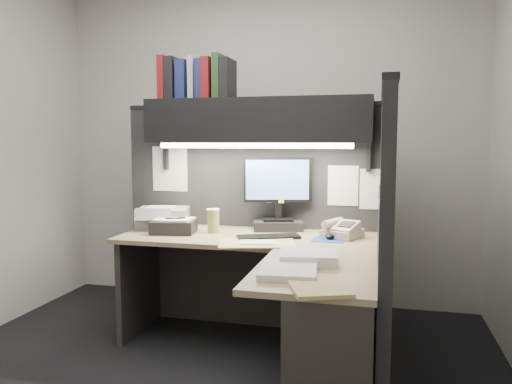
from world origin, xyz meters
TOP-DOWN VIEW (x-y plane):
  - floor at (0.00, 0.00)m, footprint 3.50×3.50m
  - wall_back at (0.00, 1.50)m, footprint 3.50×0.04m
  - wall_front at (0.00, -1.50)m, footprint 3.50×0.04m
  - partition_back at (0.03, 0.93)m, footprint 1.90×0.06m
  - partition_right at (0.98, 0.18)m, footprint 0.06×1.50m
  - desk at (0.43, -0.00)m, footprint 1.70×1.53m
  - overhead_shelf at (0.12, 0.75)m, footprint 1.55×0.34m
  - task_light_tube at (0.12, 0.61)m, footprint 1.32×0.04m
  - monitor at (0.25, 0.82)m, footprint 0.47×0.29m
  - keyboard at (0.26, 0.50)m, footprint 0.43×0.29m
  - mousepad at (0.64, 0.55)m, footprint 0.20×0.19m
  - mouse at (0.65, 0.57)m, footprint 0.09×0.11m
  - telephone at (0.72, 0.65)m, footprint 0.29×0.30m
  - coffee_cup at (-0.16, 0.61)m, footprint 0.10×0.10m
  - printer at (-0.58, 0.72)m, footprint 0.42×0.38m
  - notebook_stack at (-0.42, 0.55)m, footprint 0.33×0.29m
  - open_folder at (0.22, 0.32)m, footprint 0.54×0.43m
  - paper_stack_a at (0.60, -0.08)m, footprint 0.33×0.29m
  - paper_stack_b at (0.54, -0.32)m, footprint 0.30×0.36m
  - manila_stack at (0.70, -0.53)m, footprint 0.33×0.37m
  - binder_row at (-0.32, 0.75)m, footprint 0.52×0.24m
  - pinned_papers at (0.42, 0.56)m, footprint 1.76×1.31m

SIDE VIEW (x-z plane):
  - floor at x=0.00m, z-range 0.00..0.00m
  - desk at x=0.43m, z-range 0.08..0.81m
  - mousepad at x=0.64m, z-range 0.73..0.73m
  - open_folder at x=0.22m, z-range 0.73..0.74m
  - manila_stack at x=0.70m, z-range 0.73..0.75m
  - keyboard at x=0.26m, z-range 0.73..0.75m
  - paper_stack_b at x=0.54m, z-range 0.73..0.76m
  - mouse at x=0.65m, z-range 0.73..0.77m
  - paper_stack_a at x=0.60m, z-range 0.73..0.79m
  - notebook_stack at x=-0.42m, z-range 0.73..0.82m
  - telephone at x=0.72m, z-range 0.73..0.82m
  - partition_back at x=0.03m, z-range 0.00..1.60m
  - partition_right at x=0.98m, z-range 0.00..1.60m
  - printer at x=-0.58m, z-range 0.73..0.87m
  - coffee_cup at x=-0.16m, z-range 0.73..0.89m
  - monitor at x=0.25m, z-range 0.68..1.20m
  - pinned_papers at x=0.42m, z-range 0.80..1.31m
  - task_light_tube at x=0.12m, z-range 1.31..1.35m
  - wall_back at x=0.00m, z-range 0.00..2.70m
  - wall_front at x=0.00m, z-range 0.00..2.70m
  - overhead_shelf at x=0.12m, z-range 1.35..1.65m
  - binder_row at x=-0.32m, z-range 1.64..1.95m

